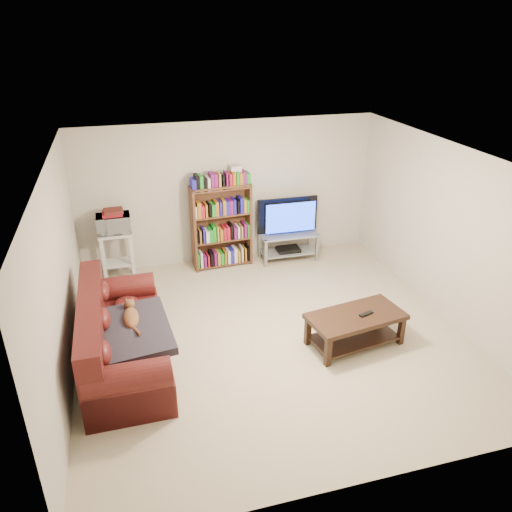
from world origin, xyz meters
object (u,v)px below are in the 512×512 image
object	(u,v)px
sofa	(118,342)
tv_stand	(288,242)
coffee_table	(355,323)
bookshelf	(221,225)

from	to	relation	value
sofa	tv_stand	xyz separation A→B (m)	(2.93, 2.27, 0.01)
coffee_table	bookshelf	xyz separation A→B (m)	(-1.17, 2.73, 0.43)
sofa	coffee_table	distance (m)	2.97
sofa	tv_stand	bearing A→B (deg)	37.48
sofa	bookshelf	bearing A→B (deg)	52.81
coffee_table	tv_stand	xyz separation A→B (m)	(-0.01, 2.63, 0.02)
sofa	tv_stand	distance (m)	3.71
sofa	tv_stand	world-z (taller)	sofa
coffee_table	bookshelf	size ratio (longest dim) A/B	0.91
tv_stand	bookshelf	bearing A→B (deg)	176.17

